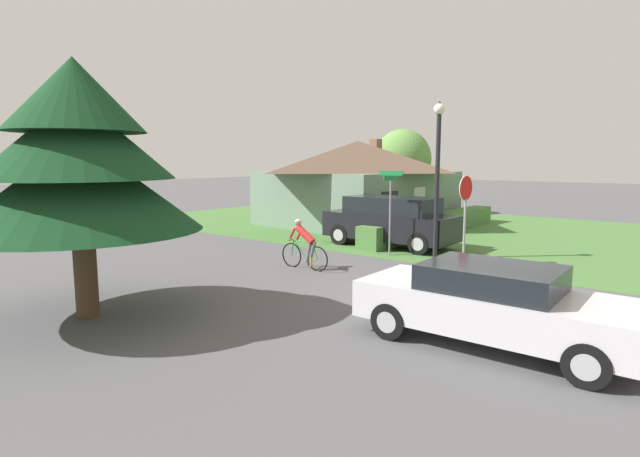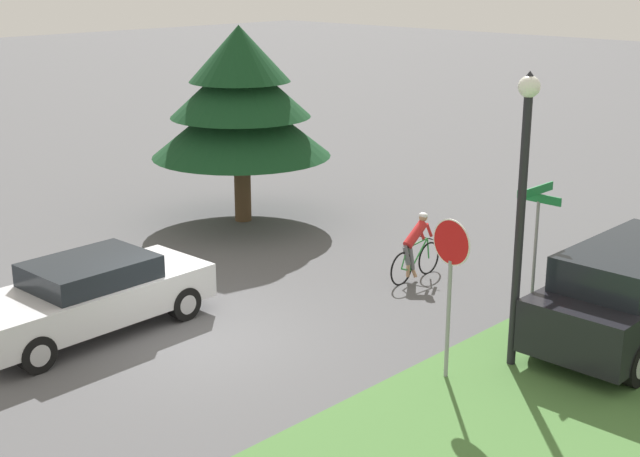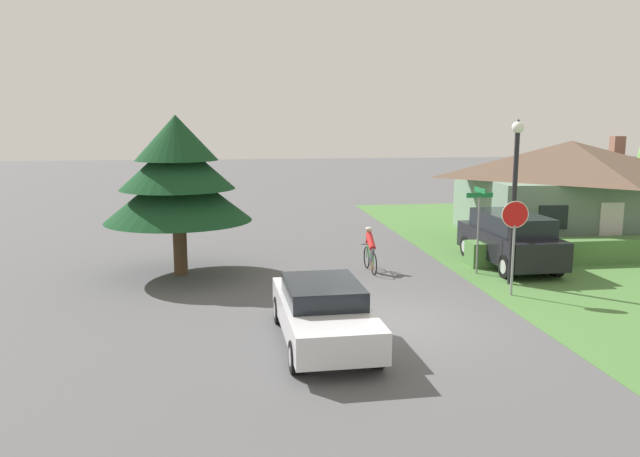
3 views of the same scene
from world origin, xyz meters
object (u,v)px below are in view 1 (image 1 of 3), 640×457
Objects in this scene: cottage_house at (358,181)px; street_name_sign at (390,198)px; cyclist at (305,245)px; parked_suv_right at (390,221)px; street_lamp at (438,160)px; stop_sign at (465,201)px; deciduous_tree_right at (402,159)px; conifer_tall_near at (78,158)px; sedan_left_lane at (494,304)px.

street_name_sign is at bearing -133.19° from cottage_house.
cyclist is (-9.94, -5.03, -1.46)m from cottage_house.
street_name_sign reaches higher than parked_suv_right.
street_lamp is (-5.99, -7.32, 1.05)m from cottage_house.
cyclist is 5.05m from stop_sign.
stop_sign is at bearing -113.33° from street_lamp.
stop_sign is (-6.51, -8.52, -0.18)m from cottage_house.
cottage_house is at bearing -173.11° from deciduous_tree_right.
street_name_sign is (-0.51, 1.44, -1.25)m from street_lamp.
conifer_tall_near is at bearing 84.35° from cyclist.
conifer_tall_near is (-9.75, 1.33, 1.28)m from street_name_sign.
street_name_sign is at bearing -47.68° from sedan_left_lane.
deciduous_tree_right reaches higher than parked_suv_right.
parked_suv_right is at bearing -130.25° from cottage_house.
sedan_left_lane is 0.94× the size of deciduous_tree_right.
conifer_tall_near is at bearing -159.68° from cottage_house.
conifer_tall_near reaches higher than street_lamp.
street_name_sign is (6.03, 5.77, 1.24)m from sedan_left_lane.
deciduous_tree_right reaches higher than stop_sign.
stop_sign is at bearing -22.17° from conifer_tall_near.
cyclist reaches higher than sedan_left_lane.
parked_suv_right is 1.72× the size of street_name_sign.
street_name_sign is 13.90m from deciduous_tree_right.
cottage_house is 11.23m from cyclist.
cottage_house is 7.11m from parked_suv_right.
street_lamp is 0.97× the size of conifer_tall_near.
cyclist is at bearing 166.14° from street_name_sign.
street_name_sign is (0.01, 2.64, -0.01)m from stop_sign.
stop_sign is 10.60m from conifer_tall_near.
sedan_left_lane is at bearing -62.30° from conifer_tall_near.
deciduous_tree_right is at bearing 34.42° from street_lamp.
street_name_sign is at bearing -7.74° from conifer_tall_near.
parked_suv_right is at bearing -152.03° from deciduous_tree_right.
street_lamp reaches higher than parked_suv_right.
street_name_sign is at bearing 109.41° from street_lamp.
sedan_left_lane is 0.96× the size of parked_suv_right.
street_name_sign is 0.57× the size of deciduous_tree_right.
stop_sign is at bearing -142.95° from deciduous_tree_right.
parked_suv_right is at bearing -50.01° from sedan_left_lane.
stop_sign is 0.54× the size of street_lamp.
cottage_house reaches higher than parked_suv_right.
cottage_house is at bearing 15.64° from conifer_tall_near.
parked_suv_right is at bearing -90.54° from cyclist.
parked_suv_right reaches higher than sedan_left_lane.
sedan_left_lane is 7.11m from cyclist.
parked_suv_right is (4.99, 0.07, 0.25)m from cyclist.
deciduous_tree_right is at bearing -62.40° from parked_suv_right.
street_lamp is (-1.04, -2.35, 2.26)m from parked_suv_right.
cottage_house reaches higher than cyclist.
deciduous_tree_right is (12.18, 6.56, 1.29)m from street_name_sign.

